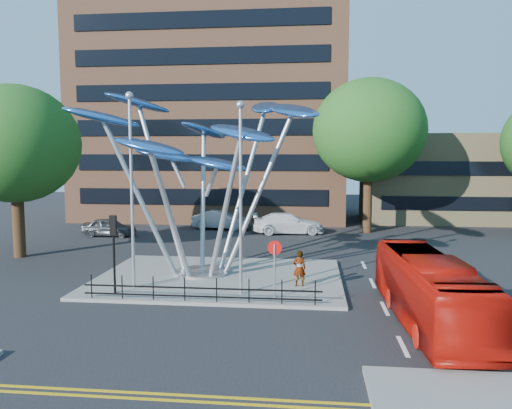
# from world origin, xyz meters

# --- Properties ---
(ground) EXTENTS (120.00, 120.00, 0.00)m
(ground) POSITION_xyz_m (0.00, 0.00, 0.00)
(ground) COLOR black
(ground) RESTS_ON ground
(traffic_island) EXTENTS (12.00, 9.00, 0.15)m
(traffic_island) POSITION_xyz_m (-1.00, 6.00, 0.07)
(traffic_island) COLOR slate
(traffic_island) RESTS_ON ground
(double_yellow_near) EXTENTS (40.00, 0.12, 0.01)m
(double_yellow_near) POSITION_xyz_m (0.00, -6.00, 0.01)
(double_yellow_near) COLOR gold
(double_yellow_near) RESTS_ON ground
(double_yellow_far) EXTENTS (40.00, 0.12, 0.01)m
(double_yellow_far) POSITION_xyz_m (0.00, -6.30, 0.01)
(double_yellow_far) COLOR gold
(double_yellow_far) RESTS_ON ground
(brick_tower) EXTENTS (25.00, 15.00, 30.00)m
(brick_tower) POSITION_xyz_m (-6.00, 32.00, 15.00)
(brick_tower) COLOR #8E5A3E
(brick_tower) RESTS_ON ground
(low_building_near) EXTENTS (15.00, 8.00, 8.00)m
(low_building_near) POSITION_xyz_m (16.00, 30.00, 4.00)
(low_building_near) COLOR tan
(low_building_near) RESTS_ON ground
(tree_right) EXTENTS (8.80, 8.80, 12.11)m
(tree_right) POSITION_xyz_m (8.00, 22.00, 8.04)
(tree_right) COLOR black
(tree_right) RESTS_ON ground
(tree_left) EXTENTS (7.60, 7.60, 10.32)m
(tree_left) POSITION_xyz_m (-14.00, 10.00, 6.79)
(tree_left) COLOR black
(tree_left) RESTS_ON ground
(leaf_sculpture) EXTENTS (12.72, 9.54, 9.51)m
(leaf_sculpture) POSITION_xyz_m (-2.07, 6.68, 6.87)
(leaf_sculpture) COLOR #9EA0A5
(leaf_sculpture) RESTS_ON traffic_island
(street_lamp_left) EXTENTS (0.36, 0.36, 8.80)m
(street_lamp_left) POSITION_xyz_m (-4.50, 3.50, 5.36)
(street_lamp_left) COLOR #9EA0A5
(street_lamp_left) RESTS_ON traffic_island
(street_lamp_right) EXTENTS (0.36, 0.36, 8.30)m
(street_lamp_right) POSITION_xyz_m (0.50, 3.00, 5.09)
(street_lamp_right) COLOR #9EA0A5
(street_lamp_right) RESTS_ON traffic_island
(traffic_light_island) EXTENTS (0.28, 0.18, 3.42)m
(traffic_light_island) POSITION_xyz_m (-5.00, 2.50, 2.61)
(traffic_light_island) COLOR black
(traffic_light_island) RESTS_ON traffic_island
(no_entry_sign_island) EXTENTS (0.60, 0.10, 2.45)m
(no_entry_sign_island) POSITION_xyz_m (2.00, 2.52, 1.82)
(no_entry_sign_island) COLOR #9EA0A5
(no_entry_sign_island) RESTS_ON traffic_island
(pedestrian_railing_front) EXTENTS (10.00, 0.06, 1.00)m
(pedestrian_railing_front) POSITION_xyz_m (-1.00, 1.70, 0.55)
(pedestrian_railing_front) COLOR black
(pedestrian_railing_front) RESTS_ON traffic_island
(red_bus) EXTENTS (2.62, 9.26, 2.55)m
(red_bus) POSITION_xyz_m (7.78, 0.35, 1.28)
(red_bus) COLOR #B61108
(red_bus) RESTS_ON ground
(pedestrian) EXTENTS (0.65, 0.47, 1.66)m
(pedestrian) POSITION_xyz_m (3.00, 4.54, 0.98)
(pedestrian) COLOR gray
(pedestrian) RESTS_ON traffic_island
(parked_car_left) EXTENTS (4.12, 1.81, 1.38)m
(parked_car_left) POSITION_xyz_m (-11.69, 18.00, 0.69)
(parked_car_left) COLOR #414549
(parked_car_left) RESTS_ON ground
(parked_car_mid) EXTENTS (4.94, 2.30, 1.57)m
(parked_car_mid) POSITION_xyz_m (-3.82, 22.31, 0.78)
(parked_car_mid) COLOR #97999E
(parked_car_mid) RESTS_ON ground
(parked_car_right) EXTENTS (5.84, 3.04, 1.62)m
(parked_car_right) POSITION_xyz_m (1.78, 20.68, 0.81)
(parked_car_right) COLOR silver
(parked_car_right) RESTS_ON ground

